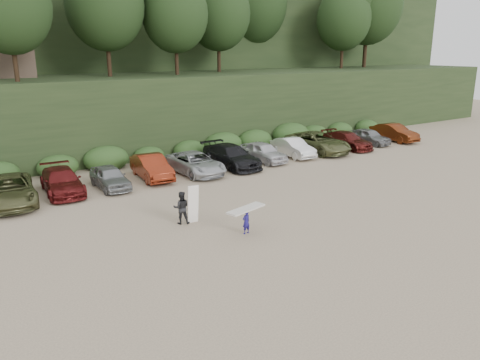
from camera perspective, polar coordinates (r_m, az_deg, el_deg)
ground at (r=24.18m, az=7.22°, el=-4.00°), size 120.00×120.00×0.00m
hillside_backdrop at (r=55.21m, az=-18.79°, el=18.21°), size 90.00×41.50×28.00m
parked_cars at (r=32.07m, az=-3.98°, el=2.44°), size 39.52×6.51×1.63m
child_surfer at (r=21.11m, az=0.75°, el=-4.44°), size 2.13×1.08×1.23m
adult_surfer at (r=22.50m, az=-7.03°, el=-3.32°), size 1.26×0.88×1.89m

